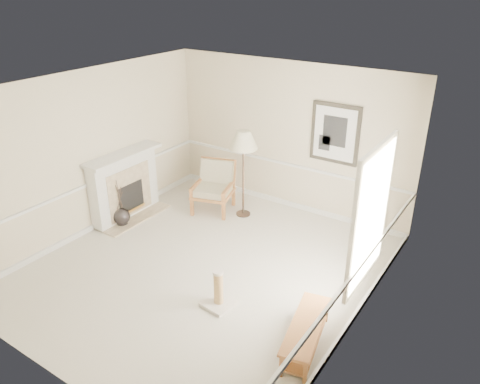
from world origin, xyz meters
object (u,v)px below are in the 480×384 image
Objects in this scene: floor_vase at (122,217)px; scratching_post at (219,294)px; armchair at (215,184)px; bench at (306,332)px; floor_lamp at (243,142)px.

scratching_post is at bearing -17.12° from floor_vase.
bench is at bearing -54.79° from armchair.
floor_lamp reaches higher than floor_vase.
floor_vase is 0.54× the size of floor_lamp.
armchair is at bearing 56.34° from floor_vase.
floor_vase reaches higher than bench.
armchair is 0.57× the size of floor_lamp.
floor_vase is at bearing 162.88° from scratching_post.
armchair is at bearing 127.36° from scratching_post.
armchair is (1.03, 1.55, 0.36)m from floor_vase.
floor_vase is at bearing 167.55° from bench.
floor_lamp is 3.89m from bench.
bench is at bearing -2.29° from scratching_post.
scratching_post is at bearing 177.71° from bench.
floor_vase is 4.40m from bench.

